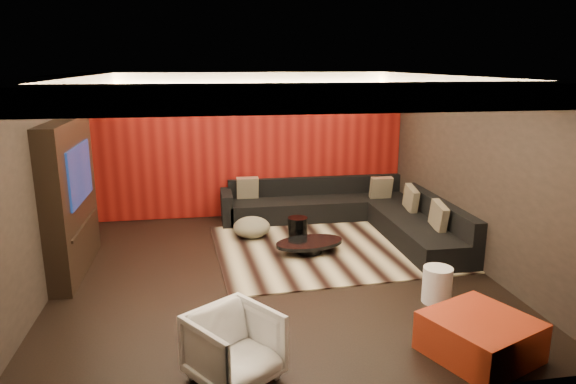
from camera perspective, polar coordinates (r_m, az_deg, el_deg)
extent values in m
cube|color=black|center=(7.56, -1.50, -9.02)|extent=(6.00, 6.00, 0.02)
cube|color=silver|center=(6.95, -1.65, 12.88)|extent=(6.00, 6.00, 0.02)
cube|color=black|center=(10.06, -4.00, 5.19)|extent=(6.00, 0.02, 2.80)
cube|color=black|center=(7.34, -25.51, 0.45)|extent=(0.02, 6.00, 2.80)
cube|color=black|center=(8.10, 20.03, 2.16)|extent=(0.02, 6.00, 2.80)
cube|color=#6B0C0A|center=(10.02, -3.98, 5.15)|extent=(5.98, 0.05, 2.78)
cube|color=silver|center=(9.63, -3.95, 12.51)|extent=(6.00, 0.60, 0.22)
cube|color=silver|center=(4.30, 3.48, 10.45)|extent=(6.00, 0.60, 0.22)
cube|color=silver|center=(7.10, -24.19, 10.73)|extent=(0.60, 4.80, 0.22)
cube|color=silver|center=(7.80, 18.82, 11.41)|extent=(0.60, 4.80, 0.22)
cube|color=#FFD899|center=(9.30, -3.72, 11.89)|extent=(4.80, 0.08, 0.04)
cube|color=#FFD899|center=(4.64, 2.51, 9.62)|extent=(4.80, 0.08, 0.04)
cube|color=#FFD899|center=(7.03, -21.39, 10.23)|extent=(0.08, 4.80, 0.04)
cube|color=#FFD899|center=(7.65, 16.48, 10.86)|extent=(0.08, 4.80, 0.04)
cube|color=black|center=(7.93, -23.04, -0.58)|extent=(0.30, 2.00, 2.20)
cube|color=black|center=(7.82, -22.15, 1.94)|extent=(0.04, 1.30, 0.80)
cube|color=black|center=(8.00, -21.65, -3.31)|extent=(0.04, 1.60, 0.04)
cube|color=#BBAE89|center=(8.56, 5.69, -6.09)|extent=(4.17, 3.23, 0.02)
cylinder|color=black|center=(8.24, 2.38, -6.09)|extent=(1.31, 1.31, 0.19)
cylinder|color=black|center=(8.76, 1.08, -4.10)|extent=(0.44, 0.44, 0.40)
ellipsoid|color=beige|center=(8.93, -4.06, -3.92)|extent=(0.77, 0.77, 0.35)
cylinder|color=white|center=(6.87, 16.24, -9.88)|extent=(0.49, 0.49, 0.46)
cube|color=#AD2416|center=(5.86, 20.54, -14.82)|extent=(1.25, 1.25, 0.43)
imported|color=white|center=(5.11, -6.00, -16.77)|extent=(1.05, 1.05, 0.69)
cube|color=black|center=(10.07, 3.47, -1.78)|extent=(3.50, 0.90, 0.40)
cube|color=black|center=(10.31, 3.07, 0.75)|extent=(3.50, 0.20, 0.35)
cube|color=black|center=(8.89, 14.27, -4.41)|extent=(0.90, 2.60, 0.40)
cube|color=black|center=(8.93, 16.48, -1.96)|extent=(0.20, 2.60, 0.35)
cube|color=black|center=(9.81, -6.82, -1.70)|extent=(0.20, 0.90, 0.60)
cube|color=beige|center=(8.42, 16.40, -2.59)|extent=(0.12, 0.50, 0.50)
cube|color=beige|center=(9.36, 13.50, -0.74)|extent=(0.12, 0.50, 0.50)
cube|color=beige|center=(10.08, 10.30, 0.49)|extent=(0.42, 0.20, 0.44)
cube|color=beige|center=(9.94, -4.52, 0.48)|extent=(0.42, 0.20, 0.44)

